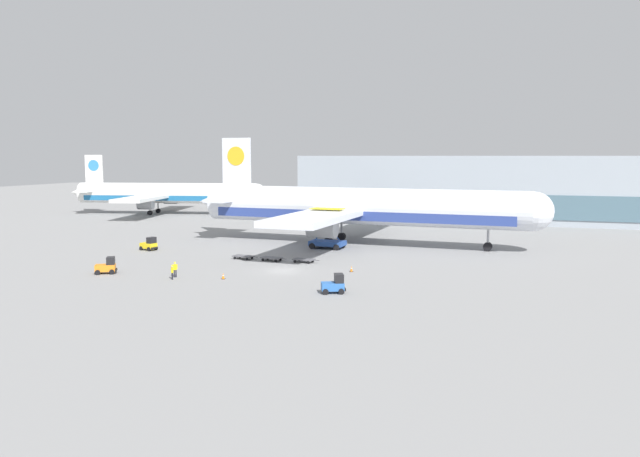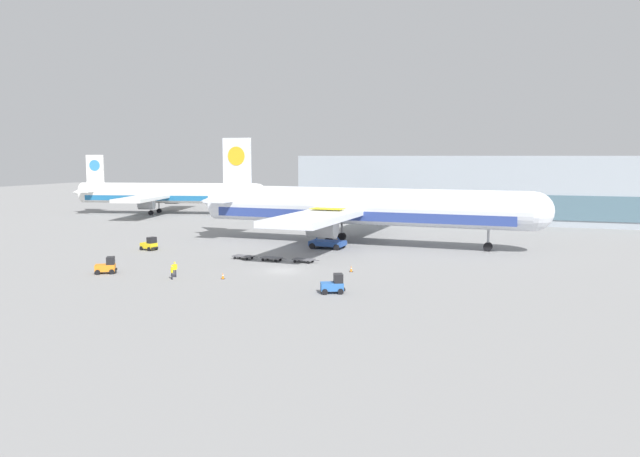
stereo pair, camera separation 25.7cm
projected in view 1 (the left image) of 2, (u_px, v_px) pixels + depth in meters
ground_plane at (284, 271)px, 76.28m from camera, size 400.00×400.00×0.00m
terminal_building at (509, 189)px, 133.57m from camera, size 90.00×18.20×14.00m
airplane_main at (355, 208)px, 98.66m from camera, size 58.10×48.26×17.00m
airplane_distant at (165, 194)px, 149.77m from camera, size 47.93×40.63×14.21m
scissor_lift_loader at (328, 233)px, 94.57m from camera, size 5.31×3.53×6.10m
baggage_tug_foreground at (149, 244)px, 92.80m from camera, size 2.69×2.07×2.00m
baggage_tug_mid at (334, 285)px, 63.84m from camera, size 2.80×2.40×2.00m
baggage_tug_far at (107, 266)px, 74.43m from camera, size 2.82×2.54×2.00m
baggage_dolly_lead at (243, 256)px, 84.89m from camera, size 3.77×1.84×0.48m
baggage_dolly_second at (272, 258)px, 83.48m from camera, size 3.77×1.84×0.48m
baggage_dolly_third at (304, 260)px, 82.15m from camera, size 3.77×1.84×0.48m
ground_crew_near at (172, 271)px, 70.80m from camera, size 0.39×0.47×1.66m
ground_crew_far at (175, 268)px, 72.13m from camera, size 0.51×0.37×1.81m
traffic_cone_near at (223, 276)px, 71.16m from camera, size 0.40×0.40×0.73m
traffic_cone_far at (351, 269)px, 75.62m from camera, size 0.40×0.40×0.76m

